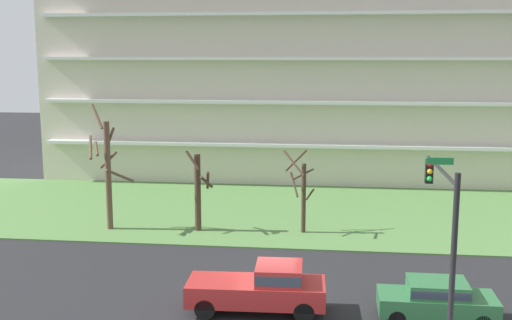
{
  "coord_description": "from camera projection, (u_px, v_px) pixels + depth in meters",
  "views": [
    {
      "loc": [
        2.5,
        -24.93,
        9.95
      ],
      "look_at": [
        -1.15,
        6.0,
        4.72
      ],
      "focal_mm": 43.39,
      "sensor_mm": 36.0,
      "label": 1
    }
  ],
  "objects": [
    {
      "name": "apartment_building",
      "position": [
        301.0,
        58.0,
        53.1
      ],
      "size": [
        40.86,
        14.89,
        19.6
      ],
      "color": "beige",
      "rests_on": "ground"
    },
    {
      "name": "traffic_signal_mast",
      "position": [
        443.0,
        225.0,
        20.19
      ],
      "size": [
        0.9,
        5.49,
        6.59
      ],
      "color": "black",
      "rests_on": "ground"
    },
    {
      "name": "sedan_green_near_left",
      "position": [
        437.0,
        298.0,
        23.47
      ],
      "size": [
        4.41,
        1.83,
        1.57
      ],
      "rotation": [
        0.0,
        0.0,
        -0.01
      ],
      "color": "#2D6B3D",
      "rests_on": "ground"
    },
    {
      "name": "grass_lawn_strip",
      "position": [
        288.0,
        211.0,
        40.06
      ],
      "size": [
        80.0,
        16.0,
        0.08
      ],
      "primitive_type": "cube",
      "color": "#547F42",
      "rests_on": "ground"
    },
    {
      "name": "tree_far_left",
      "position": [
        107.0,
        170.0,
        35.28
      ],
      "size": [
        2.67,
        2.03,
        7.32
      ],
      "color": "brown",
      "rests_on": "ground"
    },
    {
      "name": "ground",
      "position": [
        266.0,
        293.0,
        26.35
      ],
      "size": [
        160.0,
        160.0,
        0.0
      ],
      "primitive_type": "plane",
      "color": "#232326"
    },
    {
      "name": "tree_center",
      "position": [
        302.0,
        192.0,
        34.79
      ],
      "size": [
        1.81,
        2.26,
        4.79
      ],
      "color": "#423023",
      "rests_on": "ground"
    },
    {
      "name": "tree_left",
      "position": [
        199.0,
        190.0,
        35.14
      ],
      "size": [
        1.49,
        1.59,
        4.75
      ],
      "color": "#423023",
      "rests_on": "ground"
    },
    {
      "name": "pickup_red_center_left",
      "position": [
        262.0,
        287.0,
        24.23
      ],
      "size": [
        5.47,
        2.19,
        1.95
      ],
      "rotation": [
        0.0,
        0.0,
        0.03
      ],
      "color": "#B22828",
      "rests_on": "ground"
    }
  ]
}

